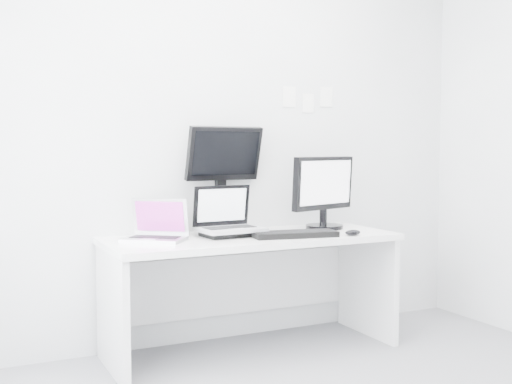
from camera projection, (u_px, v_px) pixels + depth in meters
back_wall at (229, 136)px, 4.24m from camera, size 3.60×0.00×3.60m
desk at (252, 294)px, 3.99m from camera, size 1.80×0.70×0.73m
macbook at (154, 219)px, 3.72m from camera, size 0.43×0.41×0.26m
speaker at (173, 220)px, 3.98m from camera, size 0.12×0.12×0.19m
dell_laptop at (231, 211)px, 3.92m from camera, size 0.40×0.32×0.32m
rear_monitor at (223, 178)px, 4.16m from camera, size 0.53×0.23×0.70m
samsung_monitor at (325, 191)px, 4.29m from camera, size 0.59×0.40×0.50m
keyboard at (295, 234)px, 3.90m from camera, size 0.54×0.27×0.03m
mouse at (353, 233)px, 3.97m from camera, size 0.12×0.09×0.04m
wall_note_0 at (289, 97)px, 4.41m from camera, size 0.10×0.00×0.14m
wall_note_1 at (308, 103)px, 4.48m from camera, size 0.09×0.00×0.13m
wall_note_2 at (326, 97)px, 4.54m from camera, size 0.10×0.00×0.14m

